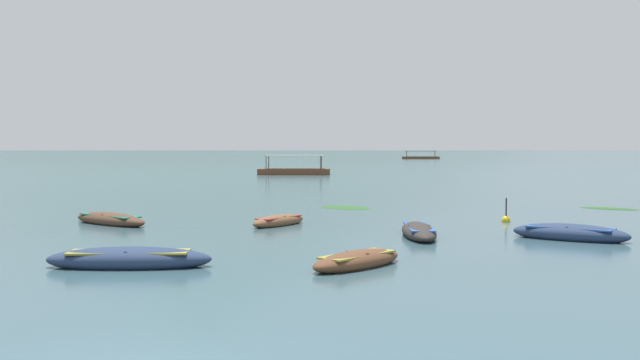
{
  "coord_description": "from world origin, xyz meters",
  "views": [
    {
      "loc": [
        2.83,
        -9.53,
        3.21
      ],
      "look_at": [
        1.74,
        47.94,
        0.63
      ],
      "focal_mm": 40.02,
      "sensor_mm": 36.0,
      "label": 1
    }
  ],
  "objects_px": {
    "rowboat_5": "(279,221)",
    "mooring_buoy": "(506,219)",
    "rowboat_1": "(129,259)",
    "rowboat_2": "(110,220)",
    "rowboat_0": "(419,231)",
    "rowboat_3": "(570,233)",
    "ferry_1": "(294,171)",
    "rowboat_7": "(357,260)",
    "ferry_0": "(421,157)"
  },
  "relations": [
    {
      "from": "rowboat_2",
      "to": "ferry_0",
      "type": "xyz_separation_m",
      "value": [
        35.27,
        181.77,
        0.25
      ]
    },
    {
      "from": "rowboat_1",
      "to": "rowboat_7",
      "type": "xyz_separation_m",
      "value": [
        6.16,
        0.13,
        -0.04
      ]
    },
    {
      "from": "ferry_1",
      "to": "rowboat_2",
      "type": "bearing_deg",
      "value": -94.79
    },
    {
      "from": "rowboat_0",
      "to": "rowboat_3",
      "type": "distance_m",
      "value": 5.26
    },
    {
      "from": "rowboat_1",
      "to": "rowboat_7",
      "type": "relative_size",
      "value": 1.37
    },
    {
      "from": "rowboat_1",
      "to": "rowboat_5",
      "type": "bearing_deg",
      "value": 72.81
    },
    {
      "from": "rowboat_2",
      "to": "mooring_buoy",
      "type": "xyz_separation_m",
      "value": [
        16.94,
        1.24,
        -0.09
      ]
    },
    {
      "from": "rowboat_0",
      "to": "rowboat_2",
      "type": "relative_size",
      "value": 1.03
    },
    {
      "from": "rowboat_0",
      "to": "rowboat_3",
      "type": "xyz_separation_m",
      "value": [
        5.2,
        -0.78,
        0.03
      ]
    },
    {
      "from": "rowboat_1",
      "to": "rowboat_3",
      "type": "xyz_separation_m",
      "value": [
        13.81,
        6.04,
        0.0
      ]
    },
    {
      "from": "rowboat_0",
      "to": "rowboat_1",
      "type": "xyz_separation_m",
      "value": [
        -8.61,
        -6.82,
        0.03
      ]
    },
    {
      "from": "rowboat_2",
      "to": "mooring_buoy",
      "type": "height_order",
      "value": "mooring_buoy"
    },
    {
      "from": "rowboat_3",
      "to": "rowboat_7",
      "type": "distance_m",
      "value": 9.67
    },
    {
      "from": "rowboat_5",
      "to": "ferry_0",
      "type": "relative_size",
      "value": 0.29
    },
    {
      "from": "rowboat_3",
      "to": "rowboat_5",
      "type": "xyz_separation_m",
      "value": [
        -10.57,
        4.42,
        -0.04
      ]
    },
    {
      "from": "rowboat_7",
      "to": "ferry_1",
      "type": "bearing_deg",
      "value": 94.62
    },
    {
      "from": "rowboat_7",
      "to": "ferry_1",
      "type": "distance_m",
      "value": 66.82
    },
    {
      "from": "rowboat_1",
      "to": "mooring_buoy",
      "type": "xyz_separation_m",
      "value": [
        13.02,
        12.01,
        -0.11
      ]
    },
    {
      "from": "rowboat_7",
      "to": "ferry_0",
      "type": "xyz_separation_m",
      "value": [
        25.2,
        192.41,
        0.27
      ]
    },
    {
      "from": "rowboat_0",
      "to": "rowboat_2",
      "type": "distance_m",
      "value": 13.13
    },
    {
      "from": "rowboat_5",
      "to": "mooring_buoy",
      "type": "relative_size",
      "value": 2.86
    },
    {
      "from": "rowboat_7",
      "to": "ferry_0",
      "type": "distance_m",
      "value": 194.05
    },
    {
      "from": "rowboat_0",
      "to": "rowboat_5",
      "type": "distance_m",
      "value": 6.49
    },
    {
      "from": "rowboat_2",
      "to": "rowboat_7",
      "type": "height_order",
      "value": "rowboat_2"
    },
    {
      "from": "ferry_1",
      "to": "mooring_buoy",
      "type": "relative_size",
      "value": 7.53
    },
    {
      "from": "rowboat_1",
      "to": "rowboat_3",
      "type": "relative_size",
      "value": 1.09
    },
    {
      "from": "rowboat_1",
      "to": "ferry_0",
      "type": "bearing_deg",
      "value": 80.75
    },
    {
      "from": "rowboat_2",
      "to": "rowboat_5",
      "type": "bearing_deg",
      "value": -2.5
    },
    {
      "from": "rowboat_2",
      "to": "ferry_0",
      "type": "relative_size",
      "value": 0.38
    },
    {
      "from": "rowboat_3",
      "to": "mooring_buoy",
      "type": "relative_size",
      "value": 3.59
    },
    {
      "from": "rowboat_0",
      "to": "rowboat_2",
      "type": "height_order",
      "value": "rowboat_2"
    },
    {
      "from": "rowboat_2",
      "to": "rowboat_5",
      "type": "relative_size",
      "value": 1.31
    },
    {
      "from": "rowboat_3",
      "to": "mooring_buoy",
      "type": "bearing_deg",
      "value": 97.55
    },
    {
      "from": "rowboat_5",
      "to": "rowboat_7",
      "type": "relative_size",
      "value": 1.0
    },
    {
      "from": "rowboat_2",
      "to": "rowboat_3",
      "type": "distance_m",
      "value": 18.35
    },
    {
      "from": "rowboat_3",
      "to": "mooring_buoy",
      "type": "height_order",
      "value": "mooring_buoy"
    },
    {
      "from": "rowboat_0",
      "to": "mooring_buoy",
      "type": "xyz_separation_m",
      "value": [
        4.41,
        5.19,
        -0.08
      ]
    },
    {
      "from": "rowboat_1",
      "to": "rowboat_2",
      "type": "distance_m",
      "value": 11.46
    },
    {
      "from": "rowboat_2",
      "to": "rowboat_3",
      "type": "height_order",
      "value": "rowboat_3"
    },
    {
      "from": "rowboat_7",
      "to": "mooring_buoy",
      "type": "distance_m",
      "value": 13.72
    },
    {
      "from": "rowboat_3",
      "to": "rowboat_5",
      "type": "relative_size",
      "value": 1.26
    },
    {
      "from": "rowboat_3",
      "to": "rowboat_1",
      "type": "bearing_deg",
      "value": -156.39
    },
    {
      "from": "ferry_1",
      "to": "mooring_buoy",
      "type": "height_order",
      "value": "ferry_1"
    },
    {
      "from": "ferry_0",
      "to": "mooring_buoy",
      "type": "height_order",
      "value": "ferry_0"
    },
    {
      "from": "rowboat_3",
      "to": "ferry_1",
      "type": "relative_size",
      "value": 0.48
    },
    {
      "from": "rowboat_7",
      "to": "rowboat_2",
      "type": "bearing_deg",
      "value": 133.44
    },
    {
      "from": "rowboat_0",
      "to": "rowboat_3",
      "type": "height_order",
      "value": "rowboat_3"
    },
    {
      "from": "rowboat_0",
      "to": "ferry_0",
      "type": "xyz_separation_m",
      "value": [
        22.75,
        185.72,
        0.26
      ]
    },
    {
      "from": "ferry_0",
      "to": "ferry_1",
      "type": "xyz_separation_m",
      "value": [
        -30.59,
        -125.8,
        0.0
      ]
    },
    {
      "from": "rowboat_1",
      "to": "rowboat_5",
      "type": "distance_m",
      "value": 10.95
    }
  ]
}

